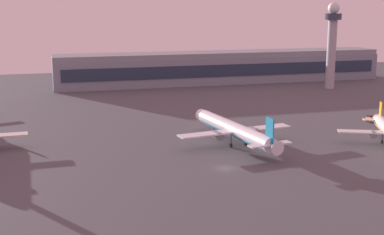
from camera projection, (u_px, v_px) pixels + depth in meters
ground_plane at (225, 168)px, 132.05m from camera, size 416.00×416.00×0.00m
terminal_building at (222, 67)px, 277.50m from camera, size 175.17×22.40×16.40m
control_tower at (332, 39)px, 253.97m from camera, size 8.00×8.00×41.98m
airplane_terminal_side at (235, 130)px, 153.42m from camera, size 36.10×46.20×11.87m
cargo_loader at (371, 119)px, 184.26m from camera, size 2.56×4.39×2.25m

